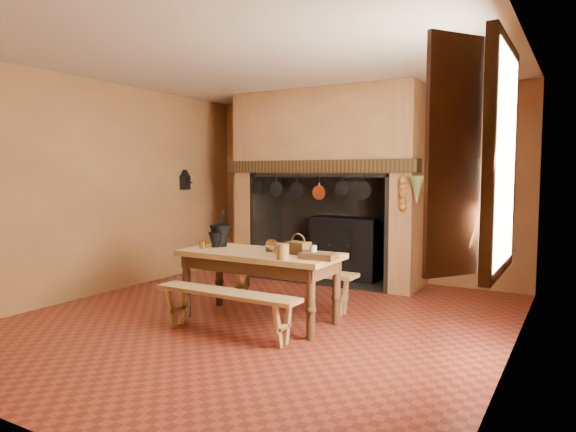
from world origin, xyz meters
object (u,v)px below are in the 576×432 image
at_px(iron_range, 348,248).
at_px(mixing_bowl, 281,248).
at_px(bench_front, 226,302).
at_px(work_table, 260,263).
at_px(wicker_basket, 298,247).
at_px(coffee_grinder, 272,245).

relative_size(iron_range, mixing_bowl, 5.47).
distance_m(bench_front, mixing_bowl, 0.88).
bearing_deg(work_table, iron_range, 91.37).
height_order(work_table, bench_front, work_table).
bearing_deg(iron_range, mixing_bowl, -83.96).
bearing_deg(work_table, wicker_basket, 7.79).
relative_size(bench_front, coffee_grinder, 9.56).
bearing_deg(iron_range, coffee_grinder, -86.24).
xyz_separation_m(work_table, bench_front, (0.00, -0.59, -0.30)).
height_order(work_table, coffee_grinder, coffee_grinder).
bearing_deg(coffee_grinder, bench_front, -119.22).
bearing_deg(coffee_grinder, iron_range, 72.72).
xyz_separation_m(iron_range, coffee_grinder, (0.16, -2.40, 0.33)).
distance_m(coffee_grinder, wicker_basket, 0.34).
relative_size(coffee_grinder, mixing_bowl, 0.57).
xyz_separation_m(iron_range, mixing_bowl, (0.25, -2.35, 0.31)).
relative_size(iron_range, bench_front, 1.01).
xyz_separation_m(mixing_bowl, wicker_basket, (0.25, -0.07, 0.04)).
relative_size(iron_range, work_table, 0.92).
bearing_deg(work_table, mixing_bowl, 34.36).
bearing_deg(mixing_bowl, iron_range, 96.04).
relative_size(mixing_bowl, wicker_basket, 1.17).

